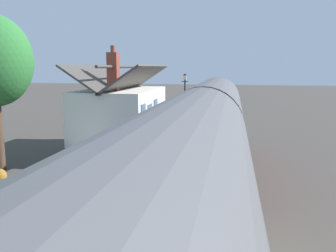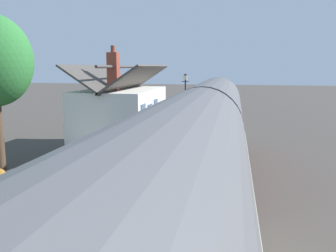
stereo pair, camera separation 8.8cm
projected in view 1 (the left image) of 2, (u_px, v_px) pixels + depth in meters
ground_plane at (197, 159)px, 18.54m from camera, size 160.00×160.00×0.00m
platform at (133, 148)px, 19.13m from camera, size 32.00×5.23×0.85m
platform_edge_coping at (175, 143)px, 18.61m from camera, size 32.00×0.36×0.02m
rail_near at (227, 159)px, 18.23m from camera, size 52.00×0.08×0.14m
rail_far at (200, 158)px, 18.50m from camera, size 52.00×0.08×0.14m
train at (182, 207)px, 6.69m from camera, size 29.61×2.73×4.32m
station_building at (121, 111)px, 19.88m from camera, size 7.09×4.17×5.20m
bench_mid_platform at (105, 167)px, 12.39m from camera, size 1.42×0.49×0.88m
bench_near_building at (172, 113)px, 26.77m from camera, size 1.41×0.48×0.88m
bench_by_lamp at (120, 154)px, 14.36m from camera, size 1.40×0.44×0.88m
planter_edge_far at (0, 180)px, 11.21m from camera, size 0.42×0.42×0.79m
planter_bench_left at (86, 161)px, 13.87m from camera, size 0.87×0.32×0.59m
planter_under_sign at (140, 116)px, 26.88m from camera, size 1.03×0.32×0.63m
planter_corner_building at (158, 112)px, 28.81m from camera, size 0.94×0.32×0.61m
lamp_post_platform at (185, 89)px, 24.60m from camera, size 0.32×0.50×3.63m
station_sign_board at (105, 163)px, 10.39m from camera, size 0.96×0.06×1.57m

